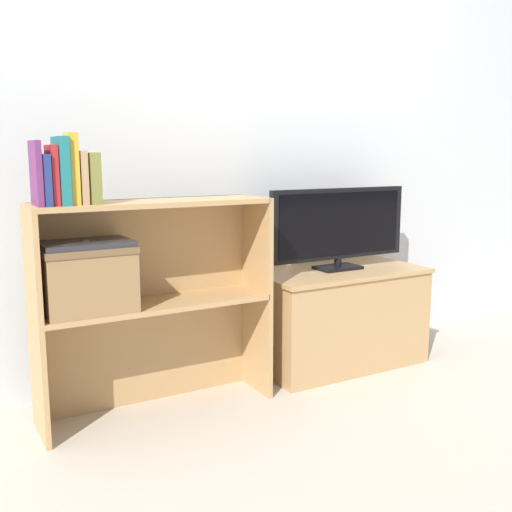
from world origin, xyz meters
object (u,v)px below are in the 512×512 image
at_px(tv, 339,226).
at_px(book_olive, 92,178).
at_px(tv_stand, 336,316).
at_px(book_navy, 44,180).
at_px(book_crimson, 52,175).
at_px(book_mustard, 72,169).
at_px(laptop, 86,244).
at_px(storage_basket_left, 88,276).
at_px(book_plum, 36,173).
at_px(book_teal, 61,171).
at_px(book_tan, 81,178).

height_order(tv, book_olive, book_olive).
distance_m(tv_stand, book_navy, 1.58).
xyz_separation_m(book_crimson, book_mustard, (0.07, 0.00, 0.02)).
bearing_deg(book_olive, laptop, 156.39).
bearing_deg(tv, storage_basket_left, -175.05).
bearing_deg(book_olive, tv_stand, 5.71).
height_order(book_plum, book_olive, book_plum).
xyz_separation_m(book_mustard, storage_basket_left, (0.04, 0.01, -0.40)).
bearing_deg(tv, book_crimson, -174.93).
height_order(tv_stand, book_plum, book_plum).
relative_size(book_plum, book_teal, 0.94).
bearing_deg(storage_basket_left, book_tan, -126.03).
xyz_separation_m(tv, book_teal, (-1.34, -0.12, 0.29)).
xyz_separation_m(book_tan, storage_basket_left, (0.01, 0.01, -0.37)).
relative_size(book_crimson, book_teal, 0.88).
relative_size(tv, book_crimson, 3.67).
distance_m(book_mustard, laptop, 0.28).
relative_size(tv_stand, book_navy, 4.76).
bearing_deg(book_mustard, book_crimson, -180.00).
height_order(book_crimson, book_teal, book_teal).
bearing_deg(tv_stand, book_mustard, -174.60).
distance_m(book_crimson, book_teal, 0.04).
xyz_separation_m(book_crimson, book_olive, (0.14, 0.00, -0.01)).
xyz_separation_m(storage_basket_left, laptop, (-0.00, 0.00, 0.12)).
relative_size(book_mustard, book_tan, 1.33).
height_order(tv_stand, book_teal, book_teal).
distance_m(book_teal, laptop, 0.28).
bearing_deg(storage_basket_left, tv, 4.95).
distance_m(book_plum, storage_basket_left, 0.42).
relative_size(storage_basket_left, laptop, 1.03).
height_order(tv, book_crimson, book_crimson).
distance_m(book_plum, book_navy, 0.04).
xyz_separation_m(book_crimson, book_teal, (0.03, 0.00, 0.01)).
xyz_separation_m(tv, book_plum, (-1.43, -0.12, 0.28)).
height_order(book_tan, book_olive, book_tan).
height_order(book_olive, storage_basket_left, book_olive).
distance_m(book_plum, book_mustard, 0.12).
relative_size(tv, book_navy, 4.32).
height_order(book_tan, laptop, book_tan).
relative_size(tv_stand, storage_basket_left, 2.54).
distance_m(book_olive, storage_basket_left, 0.37).
bearing_deg(storage_basket_left, tv_stand, 5.03).
relative_size(tv_stand, tv, 1.10).
height_order(tv_stand, storage_basket_left, storage_basket_left).
xyz_separation_m(book_navy, book_tan, (0.13, 0.00, 0.01)).
bearing_deg(laptop, tv, 4.95).
distance_m(book_teal, book_olive, 0.11).
height_order(tv_stand, book_navy, book_navy).
relative_size(book_plum, storage_basket_left, 0.67).
distance_m(tv_stand, book_mustard, 1.52).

